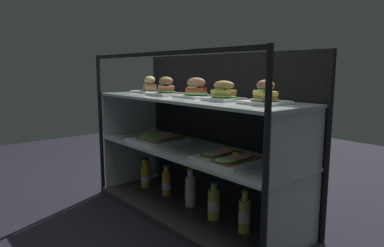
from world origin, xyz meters
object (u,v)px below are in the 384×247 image
at_px(open_sandwich_tray_mid_left, 159,138).
at_px(plated_roll_sandwich_near_left_corner, 150,87).
at_px(plated_roll_sandwich_center, 224,93).
at_px(plated_roll_sandwich_far_right, 166,89).
at_px(juice_bottle_tucked_behind, 214,204).
at_px(plated_roll_sandwich_left_of_center, 196,91).
at_px(juice_bottle_front_left_end, 190,191).
at_px(juice_bottle_near_post, 244,215).
at_px(plated_roll_sandwich_right_of_center, 265,95).
at_px(juice_bottle_front_fourth, 166,183).
at_px(juice_bottle_back_center, 146,176).
at_px(open_sandwich_tray_center, 230,157).

bearing_deg(open_sandwich_tray_mid_left, plated_roll_sandwich_near_left_corner, 160.67).
height_order(plated_roll_sandwich_near_left_corner, plated_roll_sandwich_center, plated_roll_sandwich_near_left_corner).
height_order(plated_roll_sandwich_far_right, juice_bottle_tucked_behind, plated_roll_sandwich_far_right).
height_order(plated_roll_sandwich_left_of_center, juice_bottle_front_left_end, plated_roll_sandwich_left_of_center).
bearing_deg(juice_bottle_front_left_end, open_sandwich_tray_mid_left, -169.60).
xyz_separation_m(plated_roll_sandwich_left_of_center, juice_bottle_near_post, (0.41, -0.01, -0.65)).
height_order(open_sandwich_tray_mid_left, juice_bottle_front_left_end, open_sandwich_tray_mid_left).
bearing_deg(open_sandwich_tray_mid_left, plated_roll_sandwich_far_right, 9.58).
xyz_separation_m(plated_roll_sandwich_right_of_center, juice_bottle_near_post, (-0.11, 0.00, -0.65)).
height_order(plated_roll_sandwich_near_left_corner, juice_bottle_front_fourth, plated_roll_sandwich_near_left_corner).
height_order(juice_bottle_back_center, juice_bottle_front_left_end, juice_bottle_front_left_end).
xyz_separation_m(plated_roll_sandwich_center, juice_bottle_tucked_behind, (-0.08, 0.01, -0.65)).
height_order(plated_roll_sandwich_far_right, plated_roll_sandwich_right_of_center, plated_roll_sandwich_far_right).
bearing_deg(juice_bottle_near_post, open_sandwich_tray_mid_left, -176.88).
relative_size(plated_roll_sandwich_near_left_corner, juice_bottle_front_fourth, 0.96).
relative_size(juice_bottle_front_fourth, juice_bottle_near_post, 0.93).
bearing_deg(plated_roll_sandwich_right_of_center, juice_bottle_front_fourth, 179.16).
xyz_separation_m(plated_roll_sandwich_near_left_corner, plated_roll_sandwich_right_of_center, (1.06, -0.04, 0.00)).
bearing_deg(plated_roll_sandwich_left_of_center, open_sandwich_tray_mid_left, -171.16).
xyz_separation_m(plated_roll_sandwich_far_right, juice_bottle_front_fourth, (-0.06, 0.04, -0.66)).
bearing_deg(open_sandwich_tray_center, juice_bottle_near_post, 26.69).
bearing_deg(juice_bottle_tucked_behind, open_sandwich_tray_center, -10.32).
bearing_deg(open_sandwich_tray_center, plated_roll_sandwich_left_of_center, 171.52).
height_order(plated_roll_sandwich_right_of_center, open_sandwich_tray_center, plated_roll_sandwich_right_of_center).
distance_m(plated_roll_sandwich_far_right, juice_bottle_front_fourth, 0.66).
bearing_deg(juice_bottle_near_post, plated_roll_sandwich_far_right, -177.59).
bearing_deg(open_sandwich_tray_center, plated_roll_sandwich_center, 165.49).
bearing_deg(plated_roll_sandwich_near_left_corner, plated_roll_sandwich_right_of_center, -2.08).
xyz_separation_m(plated_roll_sandwich_near_left_corner, juice_bottle_front_left_end, (0.48, -0.02, -0.64)).
bearing_deg(plated_roll_sandwich_right_of_center, open_sandwich_tray_center, -169.75).
height_order(plated_roll_sandwich_right_of_center, juice_bottle_front_left_end, plated_roll_sandwich_right_of_center).
distance_m(plated_roll_sandwich_near_left_corner, plated_roll_sandwich_far_right, 0.29).
distance_m(open_sandwich_tray_mid_left, juice_bottle_near_post, 0.80).
bearing_deg(plated_roll_sandwich_center, plated_roll_sandwich_right_of_center, 3.78).
relative_size(plated_roll_sandwich_far_right, open_sandwich_tray_mid_left, 0.59).
xyz_separation_m(open_sandwich_tray_center, juice_bottle_front_fourth, (-0.64, 0.05, -0.32)).
height_order(plated_roll_sandwich_near_left_corner, open_sandwich_tray_center, plated_roll_sandwich_near_left_corner).
relative_size(plated_roll_sandwich_center, juice_bottle_front_fourth, 0.83).
height_order(plated_roll_sandwich_near_left_corner, juice_bottle_front_left_end, plated_roll_sandwich_near_left_corner).
bearing_deg(juice_bottle_near_post, plated_roll_sandwich_near_left_corner, 177.95).
bearing_deg(juice_bottle_near_post, juice_bottle_back_center, -179.10).
distance_m(plated_roll_sandwich_right_of_center, juice_bottle_front_fourth, 1.06).
xyz_separation_m(plated_roll_sandwich_left_of_center, open_sandwich_tray_mid_left, (-0.32, -0.05, -0.33)).
relative_size(open_sandwich_tray_mid_left, juice_bottle_back_center, 1.51).
distance_m(plated_roll_sandwich_right_of_center, open_sandwich_tray_center, 0.39).
xyz_separation_m(open_sandwich_tray_mid_left, juice_bottle_back_center, (-0.22, 0.03, -0.32)).
xyz_separation_m(plated_roll_sandwich_left_of_center, open_sandwich_tray_center, (0.33, -0.05, -0.33)).
bearing_deg(open_sandwich_tray_mid_left, plated_roll_sandwich_center, 1.76).
xyz_separation_m(plated_roll_sandwich_near_left_corner, open_sandwich_tray_mid_left, (0.21, -0.07, -0.33)).
bearing_deg(juice_bottle_tucked_behind, juice_bottle_back_center, -179.90).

